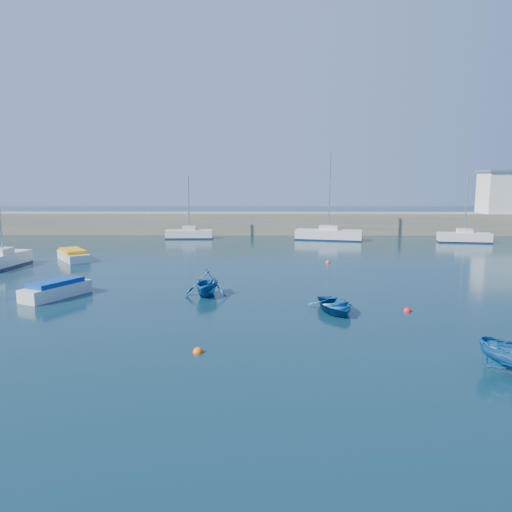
{
  "coord_description": "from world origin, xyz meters",
  "views": [
    {
      "loc": [
        -2.27,
        -16.51,
        6.81
      ],
      "look_at": [
        -2.7,
        17.12,
        1.6
      ],
      "focal_mm": 35.0,
      "sensor_mm": 36.0,
      "label": 1
    }
  ],
  "objects_px": {
    "sailboat_7": "(464,237)",
    "dinghy_center": "(335,305)",
    "motorboat_1": "(56,289)",
    "motorboat_2": "(73,255)",
    "sailboat_6": "(329,234)",
    "dinghy_left": "(207,283)",
    "sailboat_3": "(3,260)",
    "sailboat_5": "(189,234)"
  },
  "relations": [
    {
      "from": "sailboat_7",
      "to": "dinghy_center",
      "type": "relative_size",
      "value": 2.23
    },
    {
      "from": "motorboat_1",
      "to": "motorboat_2",
      "type": "xyz_separation_m",
      "value": [
        -4.01,
        13.23,
        -0.03
      ]
    },
    {
      "from": "sailboat_6",
      "to": "dinghy_left",
      "type": "relative_size",
      "value": 3.29
    },
    {
      "from": "sailboat_3",
      "to": "dinghy_center",
      "type": "height_order",
      "value": "sailboat_3"
    },
    {
      "from": "sailboat_3",
      "to": "dinghy_left",
      "type": "relative_size",
      "value": 2.51
    },
    {
      "from": "motorboat_1",
      "to": "dinghy_center",
      "type": "distance_m",
      "value": 16.04
    },
    {
      "from": "motorboat_1",
      "to": "motorboat_2",
      "type": "distance_m",
      "value": 13.82
    },
    {
      "from": "motorboat_2",
      "to": "dinghy_left",
      "type": "bearing_deg",
      "value": -79.14
    },
    {
      "from": "sailboat_5",
      "to": "dinghy_left",
      "type": "xyz_separation_m",
      "value": [
        5.14,
        -28.23,
        0.2
      ]
    },
    {
      "from": "dinghy_center",
      "to": "dinghy_left",
      "type": "height_order",
      "value": "dinghy_left"
    },
    {
      "from": "sailboat_5",
      "to": "dinghy_center",
      "type": "xyz_separation_m",
      "value": [
        12.16,
        -31.78,
        -0.23
      ]
    },
    {
      "from": "sailboat_3",
      "to": "motorboat_2",
      "type": "bearing_deg",
      "value": 48.19
    },
    {
      "from": "sailboat_5",
      "to": "sailboat_7",
      "type": "distance_m",
      "value": 30.41
    },
    {
      "from": "sailboat_3",
      "to": "motorboat_1",
      "type": "relative_size",
      "value": 1.69
    },
    {
      "from": "sailboat_6",
      "to": "dinghy_center",
      "type": "height_order",
      "value": "sailboat_6"
    },
    {
      "from": "sailboat_3",
      "to": "motorboat_1",
      "type": "height_order",
      "value": "sailboat_3"
    },
    {
      "from": "dinghy_center",
      "to": "dinghy_left",
      "type": "bearing_deg",
      "value": 142.24
    },
    {
      "from": "sailboat_3",
      "to": "motorboat_1",
      "type": "xyz_separation_m",
      "value": [
        8.08,
        -9.62,
        -0.13
      ]
    },
    {
      "from": "sailboat_6",
      "to": "motorboat_1",
      "type": "height_order",
      "value": "sailboat_6"
    },
    {
      "from": "sailboat_7",
      "to": "dinghy_left",
      "type": "xyz_separation_m",
      "value": [
        -25.12,
        -25.22,
        0.18
      ]
    },
    {
      "from": "sailboat_3",
      "to": "sailboat_5",
      "type": "relative_size",
      "value": 1.03
    },
    {
      "from": "sailboat_7",
      "to": "motorboat_2",
      "type": "bearing_deg",
      "value": 116.94
    },
    {
      "from": "sailboat_5",
      "to": "sailboat_7",
      "type": "relative_size",
      "value": 0.97
    },
    {
      "from": "sailboat_3",
      "to": "motorboat_2",
      "type": "xyz_separation_m",
      "value": [
        4.07,
        3.61,
        -0.16
      ]
    },
    {
      "from": "motorboat_2",
      "to": "dinghy_center",
      "type": "bearing_deg",
      "value": -73.63
    },
    {
      "from": "sailboat_7",
      "to": "sailboat_6",
      "type": "bearing_deg",
      "value": 90.6
    },
    {
      "from": "sailboat_5",
      "to": "dinghy_left",
      "type": "distance_m",
      "value": 28.7
    },
    {
      "from": "sailboat_3",
      "to": "sailboat_7",
      "type": "bearing_deg",
      "value": 27.62
    },
    {
      "from": "sailboat_3",
      "to": "motorboat_2",
      "type": "height_order",
      "value": "sailboat_3"
    },
    {
      "from": "motorboat_2",
      "to": "sailboat_7",
      "type": "bearing_deg",
      "value": -15.88
    },
    {
      "from": "motorboat_2",
      "to": "dinghy_left",
      "type": "distance_m",
      "value": 18.02
    },
    {
      "from": "sailboat_6",
      "to": "dinghy_center",
      "type": "bearing_deg",
      "value": -173.36
    },
    {
      "from": "sailboat_3",
      "to": "sailboat_7",
      "type": "height_order",
      "value": "same"
    },
    {
      "from": "sailboat_3",
      "to": "sailboat_7",
      "type": "xyz_separation_m",
      "value": [
        41.93,
        16.08,
        -0.01
      ]
    },
    {
      "from": "dinghy_center",
      "to": "sailboat_6",
      "type": "bearing_deg",
      "value": 72.17
    },
    {
      "from": "motorboat_1",
      "to": "dinghy_left",
      "type": "bearing_deg",
      "value": 30.26
    },
    {
      "from": "motorboat_2",
      "to": "dinghy_center",
      "type": "xyz_separation_m",
      "value": [
        19.75,
        -16.3,
        -0.1
      ]
    },
    {
      "from": "sailboat_6",
      "to": "motorboat_2",
      "type": "distance_m",
      "value": 27.59
    },
    {
      "from": "sailboat_7",
      "to": "dinghy_center",
      "type": "height_order",
      "value": "sailboat_7"
    },
    {
      "from": "sailboat_3",
      "to": "dinghy_left",
      "type": "distance_m",
      "value": 19.13
    },
    {
      "from": "sailboat_6",
      "to": "dinghy_center",
      "type": "distance_m",
      "value": 31.04
    },
    {
      "from": "sailboat_7",
      "to": "motorboat_2",
      "type": "relative_size",
      "value": 1.56
    }
  ]
}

